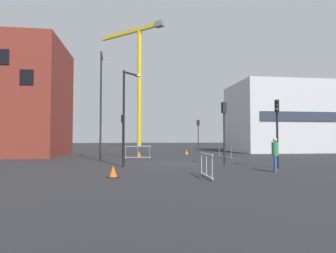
{
  "coord_description": "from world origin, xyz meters",
  "views": [
    {
      "loc": [
        -3.3,
        -19.09,
        1.76
      ],
      "look_at": [
        0.0,
        6.12,
        2.82
      ],
      "focal_mm": 29.39,
      "sensor_mm": 36.0,
      "label": 1
    }
  ],
  "objects_px": {
    "traffic_cone_striped": "(139,154)",
    "traffic_light_median": "(277,122)",
    "traffic_light_corner": "(123,129)",
    "traffic_cone_by_barrier": "(113,172)",
    "pedestrian_walking": "(275,152)",
    "traffic_light_far": "(198,131)",
    "construction_crane": "(138,68)",
    "streetlamp_tall": "(101,97)",
    "traffic_light_crosswalk": "(224,123)",
    "streetlamp_short": "(126,109)",
    "traffic_cone_on_verge": "(186,152)"
  },
  "relations": [
    {
      "from": "traffic_light_corner",
      "to": "traffic_cone_striped",
      "type": "height_order",
      "value": "traffic_light_corner"
    },
    {
      "from": "construction_crane",
      "to": "traffic_light_median",
      "type": "xyz_separation_m",
      "value": [
        7.2,
        -44.14,
        -14.15
      ]
    },
    {
      "from": "traffic_cone_striped",
      "to": "traffic_cone_by_barrier",
      "type": "bearing_deg",
      "value": -96.43
    },
    {
      "from": "traffic_light_corner",
      "to": "traffic_cone_striped",
      "type": "distance_m",
      "value": 2.81
    },
    {
      "from": "streetlamp_tall",
      "to": "streetlamp_short",
      "type": "bearing_deg",
      "value": -65.91
    },
    {
      "from": "traffic_cone_on_verge",
      "to": "streetlamp_short",
      "type": "bearing_deg",
      "value": -118.17
    },
    {
      "from": "streetlamp_tall",
      "to": "traffic_cone_striped",
      "type": "xyz_separation_m",
      "value": [
        3.06,
        4.02,
        -4.68
      ]
    },
    {
      "from": "streetlamp_tall",
      "to": "streetlamp_short",
      "type": "height_order",
      "value": "streetlamp_tall"
    },
    {
      "from": "traffic_cone_striped",
      "to": "traffic_light_median",
      "type": "bearing_deg",
      "value": -53.95
    },
    {
      "from": "traffic_light_far",
      "to": "traffic_light_crosswalk",
      "type": "distance_m",
      "value": 16.05
    },
    {
      "from": "traffic_light_far",
      "to": "streetlamp_tall",
      "type": "bearing_deg",
      "value": -132.96
    },
    {
      "from": "traffic_cone_on_verge",
      "to": "traffic_light_far",
      "type": "bearing_deg",
      "value": 61.92
    },
    {
      "from": "traffic_cone_on_verge",
      "to": "traffic_light_crosswalk",
      "type": "bearing_deg",
      "value": -89.16
    },
    {
      "from": "streetlamp_short",
      "to": "traffic_light_crosswalk",
      "type": "relative_size",
      "value": 1.46
    },
    {
      "from": "traffic_light_far",
      "to": "traffic_cone_on_verge",
      "type": "relative_size",
      "value": 7.42
    },
    {
      "from": "traffic_light_median",
      "to": "traffic_cone_on_verge",
      "type": "distance_m",
      "value": 13.95
    },
    {
      "from": "traffic_cone_striped",
      "to": "traffic_light_crosswalk",
      "type": "bearing_deg",
      "value": -59.08
    },
    {
      "from": "traffic_light_crosswalk",
      "to": "pedestrian_walking",
      "type": "height_order",
      "value": "traffic_light_crosswalk"
    },
    {
      "from": "traffic_light_far",
      "to": "pedestrian_walking",
      "type": "height_order",
      "value": "traffic_light_far"
    },
    {
      "from": "streetlamp_tall",
      "to": "traffic_cone_by_barrier",
      "type": "xyz_separation_m",
      "value": [
        1.57,
        -9.13,
        -4.68
      ]
    },
    {
      "from": "traffic_light_median",
      "to": "traffic_cone_striped",
      "type": "height_order",
      "value": "traffic_light_median"
    },
    {
      "from": "construction_crane",
      "to": "streetlamp_tall",
      "type": "bearing_deg",
      "value": -95.51
    },
    {
      "from": "construction_crane",
      "to": "traffic_light_far",
      "type": "distance_m",
      "value": 30.64
    },
    {
      "from": "streetlamp_tall",
      "to": "traffic_light_corner",
      "type": "bearing_deg",
      "value": 68.84
    },
    {
      "from": "traffic_light_far",
      "to": "pedestrian_walking",
      "type": "bearing_deg",
      "value": -92.08
    },
    {
      "from": "streetlamp_tall",
      "to": "pedestrian_walking",
      "type": "xyz_separation_m",
      "value": [
        9.74,
        -8.32,
        -3.88
      ]
    },
    {
      "from": "traffic_light_far",
      "to": "pedestrian_walking",
      "type": "distance_m",
      "value": 19.61
    },
    {
      "from": "traffic_cone_by_barrier",
      "to": "traffic_cone_on_verge",
      "type": "relative_size",
      "value": 0.97
    },
    {
      "from": "streetlamp_tall",
      "to": "traffic_cone_by_barrier",
      "type": "distance_m",
      "value": 10.38
    },
    {
      "from": "construction_crane",
      "to": "traffic_light_crosswalk",
      "type": "relative_size",
      "value": 6.36
    },
    {
      "from": "construction_crane",
      "to": "traffic_light_corner",
      "type": "height_order",
      "value": "construction_crane"
    },
    {
      "from": "construction_crane",
      "to": "traffic_light_crosswalk",
      "type": "distance_m",
      "value": 44.74
    },
    {
      "from": "traffic_light_crosswalk",
      "to": "traffic_cone_striped",
      "type": "bearing_deg",
      "value": 120.92
    },
    {
      "from": "streetlamp_short",
      "to": "traffic_cone_by_barrier",
      "type": "xyz_separation_m",
      "value": [
        -0.45,
        -4.6,
        -3.3
      ]
    },
    {
      "from": "construction_crane",
      "to": "traffic_light_crosswalk",
      "type": "height_order",
      "value": "construction_crane"
    },
    {
      "from": "traffic_light_median",
      "to": "traffic_cone_by_barrier",
      "type": "height_order",
      "value": "traffic_light_median"
    },
    {
      "from": "streetlamp_tall",
      "to": "traffic_cone_striped",
      "type": "distance_m",
      "value": 6.89
    },
    {
      "from": "traffic_light_far",
      "to": "traffic_light_crosswalk",
      "type": "xyz_separation_m",
      "value": [
        -2.17,
        -15.91,
        0.06
      ]
    },
    {
      "from": "traffic_light_far",
      "to": "traffic_light_crosswalk",
      "type": "relative_size",
      "value": 0.97
    },
    {
      "from": "traffic_light_far",
      "to": "traffic_light_median",
      "type": "xyz_separation_m",
      "value": [
        0.37,
        -17.85,
        0.02
      ]
    },
    {
      "from": "traffic_cone_by_barrier",
      "to": "traffic_light_far",
      "type": "bearing_deg",
      "value": 66.45
    },
    {
      "from": "traffic_cone_on_verge",
      "to": "traffic_cone_by_barrier",
      "type": "bearing_deg",
      "value": -112.25
    },
    {
      "from": "traffic_light_median",
      "to": "pedestrian_walking",
      "type": "relative_size",
      "value": 2.25
    },
    {
      "from": "traffic_light_corner",
      "to": "traffic_light_far",
      "type": "bearing_deg",
      "value": 39.03
    },
    {
      "from": "traffic_light_corner",
      "to": "traffic_light_median",
      "type": "bearing_deg",
      "value": -48.96
    },
    {
      "from": "construction_crane",
      "to": "traffic_cone_striped",
      "type": "distance_m",
      "value": 37.38
    },
    {
      "from": "traffic_cone_on_verge",
      "to": "traffic_cone_striped",
      "type": "distance_m",
      "value": 5.78
    },
    {
      "from": "traffic_light_corner",
      "to": "traffic_cone_by_barrier",
      "type": "xyz_separation_m",
      "value": [
        0.02,
        -13.14,
        -2.38
      ]
    },
    {
      "from": "pedestrian_walking",
      "to": "traffic_light_far",
      "type": "bearing_deg",
      "value": 87.92
    },
    {
      "from": "pedestrian_walking",
      "to": "traffic_cone_on_verge",
      "type": "bearing_deg",
      "value": 96.14
    }
  ]
}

